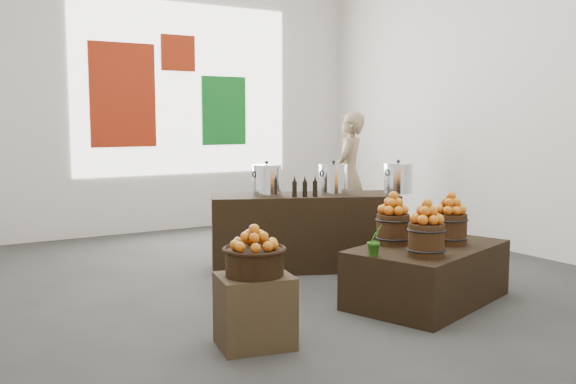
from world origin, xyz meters
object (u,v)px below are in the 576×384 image
stock_pot_left (267,181)px  stock_pot_center (333,180)px  display_table (427,274)px  counter (304,232)px  stock_pot_right (398,179)px  crate (255,311)px  wicker_basket (254,262)px  shopper (349,175)px

stock_pot_left → stock_pot_center: size_ratio=1.00×
display_table → counter: (-0.24, 1.60, 0.15)m
stock_pot_left → stock_pot_center: bearing=-23.5°
stock_pot_right → crate: bearing=-150.8°
crate → wicker_basket: wicker_basket is taller
wicker_basket → counter: size_ratio=0.21×
stock_pot_center → shopper: size_ratio=0.18×
counter → stock_pot_left: bearing=180.0°
display_table → stock_pot_left: bearing=90.5°
shopper → display_table: bearing=27.8°
stock_pot_left → stock_pot_center: (0.65, -0.28, 0.00)m
crate → stock_pot_center: size_ratio=1.69×
display_table → stock_pot_center: bearing=69.9°
crate → stock_pot_left: bearing=58.6°
crate → stock_pot_center: stock_pot_center is taller
wicker_basket → display_table: (1.80, 0.19, -0.35)m
counter → stock_pot_left: (-0.36, 0.16, 0.55)m
wicker_basket → display_table: size_ratio=0.28×
stock_pot_left → counter: bearing=-23.5°
counter → display_table: bearing=-57.9°
wicker_basket → stock_pot_center: 2.51m
stock_pot_left → stock_pot_center: same height
counter → stock_pot_right: size_ratio=6.47×
counter → wicker_basket: bearing=-107.4°
display_table → stock_pot_center: size_ratio=4.78×
crate → stock_pot_left: stock_pot_left is taller
crate → stock_pot_right: (2.48, 1.39, 0.69)m
wicker_basket → counter: (1.55, 1.79, -0.20)m
wicker_basket → stock_pot_right: size_ratio=1.35×
crate → stock_pot_center: (1.84, 1.67, 0.69)m
stock_pot_right → shopper: (0.60, 1.68, -0.11)m
wicker_basket → shopper: (3.08, 3.07, 0.24)m
crate → stock_pot_right: 2.93m
shopper → stock_pot_left: bearing=-7.6°
counter → shopper: (1.52, 1.27, 0.44)m
counter → stock_pot_center: stock_pot_center is taller
stock_pot_right → shopper: shopper is taller
shopper → stock_pot_center: bearing=10.2°
crate → display_table: (1.80, 0.19, -0.00)m
wicker_basket → counter: counter is taller
display_table → counter: size_ratio=0.74×
stock_pot_center → stock_pot_right: 0.70m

